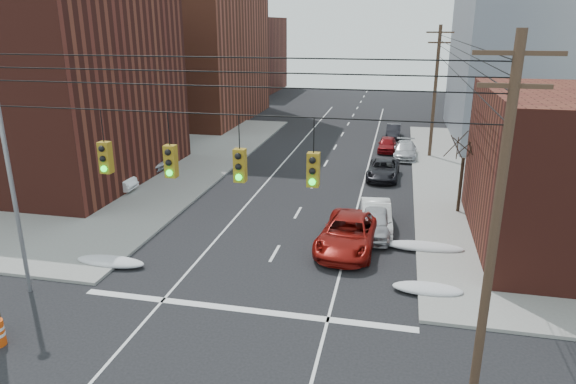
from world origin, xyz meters
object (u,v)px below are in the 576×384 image
at_px(parked_car_d, 405,150).
at_px(lot_car_b, 133,161).
at_px(parked_car_a, 375,222).
at_px(parked_car_b, 376,216).
at_px(parked_car_c, 383,170).
at_px(lot_car_a, 104,180).
at_px(lot_car_c, 95,157).
at_px(lot_car_d, 64,161).
at_px(parked_car_f, 393,131).
at_px(red_pickup, 349,233).
at_px(parked_car_e, 387,144).

distance_m(parked_car_d, lot_car_b, 22.61).
xyz_separation_m(parked_car_a, parked_car_d, (1.60, 17.74, -0.08)).
distance_m(parked_car_b, parked_car_c, 10.08).
xyz_separation_m(parked_car_b, lot_car_a, (-18.59, 2.63, 0.11)).
height_order(parked_car_b, parked_car_d, parked_car_b).
xyz_separation_m(lot_car_c, lot_car_d, (-1.86, -1.35, -0.10)).
height_order(parked_car_f, lot_car_b, lot_car_b).
height_order(red_pickup, parked_car_b, red_pickup).
xyz_separation_m(parked_car_d, lot_car_c, (-24.19, -8.79, 0.25)).
distance_m(parked_car_c, lot_car_c, 22.69).
bearing_deg(parked_car_f, parked_car_b, -90.55).
xyz_separation_m(lot_car_a, lot_car_d, (-5.86, 3.95, -0.03)).
xyz_separation_m(parked_car_e, lot_car_c, (-22.59, -10.92, 0.29)).
bearing_deg(parked_car_c, lot_car_b, -171.13).
xyz_separation_m(red_pickup, lot_car_c, (-21.36, 11.04, 0.10)).
xyz_separation_m(parked_car_c, lot_car_d, (-24.45, -3.50, 0.16)).
xyz_separation_m(parked_car_b, lot_car_b, (-19.18, 7.80, 0.14)).
bearing_deg(lot_car_a, lot_car_d, 54.45).
relative_size(parked_car_b, lot_car_c, 0.85).
distance_m(red_pickup, parked_car_e, 21.99).
bearing_deg(parked_car_e, parked_car_f, 87.66).
height_order(parked_car_f, lot_car_c, lot_car_c).
xyz_separation_m(parked_car_a, parked_car_b, (0.00, 1.02, -0.01)).
relative_size(parked_car_c, lot_car_a, 1.12).
xyz_separation_m(parked_car_c, lot_car_b, (-19.18, -2.28, 0.22)).
xyz_separation_m(parked_car_b, parked_car_d, (1.60, 16.72, -0.07)).
distance_m(red_pickup, lot_car_d, 25.16).
distance_m(lot_car_a, lot_car_c, 6.64).
relative_size(parked_car_d, lot_car_d, 1.16).
height_order(parked_car_c, parked_car_e, parked_car_c).
relative_size(parked_car_d, lot_car_b, 0.88).
height_order(parked_car_a, lot_car_b, lot_car_b).
bearing_deg(parked_car_e, lot_car_b, -148.44).
height_order(parked_car_e, lot_car_d, lot_car_d).
bearing_deg(parked_car_f, parked_car_a, -90.51).
xyz_separation_m(parked_car_c, parked_car_e, (0.00, 8.77, -0.03)).
distance_m(parked_car_b, lot_car_c, 23.94).
xyz_separation_m(parked_car_b, lot_car_c, (-22.59, 7.93, 0.18)).
relative_size(red_pickup, lot_car_b, 1.12).
bearing_deg(parked_car_e, parked_car_a, -88.37).
bearing_deg(parked_car_d, lot_car_a, -144.71).
relative_size(red_pickup, parked_car_e, 1.57).
height_order(parked_car_b, lot_car_c, lot_car_c).
relative_size(parked_car_b, parked_car_f, 1.16).
height_order(parked_car_d, lot_car_b, lot_car_b).
height_order(parked_car_c, lot_car_a, lot_car_a).
relative_size(parked_car_e, lot_car_d, 0.94).
bearing_deg(lot_car_b, parked_car_b, -104.70).
bearing_deg(parked_car_a, parked_car_b, 90.23).
bearing_deg(red_pickup, lot_car_c, 157.27).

